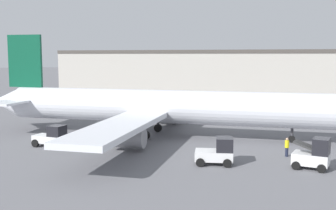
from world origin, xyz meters
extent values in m
plane|color=slate|center=(0.00, 0.00, 0.00)|extent=(400.00, 400.00, 0.00)
cube|color=#ADA89E|center=(-14.16, 44.15, 4.58)|extent=(60.39, 11.22, 9.16)
cube|color=#47423D|center=(-14.16, 44.15, 9.51)|extent=(60.39, 11.45, 0.70)
cylinder|color=silver|center=(0.00, 0.00, 3.27)|extent=(36.28, 9.05, 3.61)
cone|color=silver|center=(-19.83, -3.04, 3.27)|extent=(4.44, 3.99, 3.43)
cube|color=silver|center=(-3.34, 9.82, 2.64)|extent=(6.83, 17.28, 0.50)
cube|color=silver|center=(-0.24, -10.37, 2.64)|extent=(6.83, 17.28, 0.50)
cylinder|color=#939399|center=(-2.95, 7.33, 1.26)|extent=(3.36, 2.40, 1.95)
cylinder|color=#939399|center=(-0.62, -7.88, 1.26)|extent=(3.36, 2.40, 1.95)
cube|color=#0C4C33|center=(-17.15, -2.63, 8.13)|extent=(4.29, 1.01, 6.12)
cube|color=silver|center=(-17.75, 1.29, 3.63)|extent=(3.87, 4.77, 0.24)
cube|color=silver|center=(-16.55, -6.56, 3.63)|extent=(3.87, 4.77, 0.24)
cylinder|color=#38383D|center=(12.86, 1.98, 0.73)|extent=(0.28, 0.28, 1.47)
cylinder|color=black|center=(12.86, 1.98, 0.35)|extent=(0.75, 0.45, 0.70)
cylinder|color=#38383D|center=(-1.43, -2.59, 0.73)|extent=(0.28, 0.28, 1.47)
cylinder|color=black|center=(-1.43, -2.59, 0.45)|extent=(0.94, 0.48, 0.90)
cylinder|color=#38383D|center=(-2.14, 2.04, 0.73)|extent=(0.28, 0.28, 1.47)
cylinder|color=black|center=(-2.14, 2.04, 0.45)|extent=(0.94, 0.48, 0.90)
cylinder|color=#1E2338|center=(13.19, -4.35, 0.40)|extent=(0.27, 0.27, 0.80)
cylinder|color=yellow|center=(13.19, -4.35, 1.11)|extent=(0.37, 0.37, 0.63)
sphere|color=tan|center=(13.19, -4.35, 1.55)|extent=(0.23, 0.23, 0.23)
cube|color=silver|center=(-8.56, -9.23, 0.74)|extent=(3.14, 1.60, 0.72)
cube|color=black|center=(-7.68, -9.24, 1.61)|extent=(1.39, 1.43, 1.03)
cylinder|color=black|center=(-7.46, -10.03, 0.38)|extent=(0.76, 0.28, 0.76)
cylinder|color=black|center=(-7.46, -8.44, 0.38)|extent=(0.76, 0.28, 0.76)
cylinder|color=black|center=(-9.66, -10.02, 0.38)|extent=(0.76, 0.28, 0.76)
cylinder|color=black|center=(-9.65, -8.44, 0.38)|extent=(0.76, 0.28, 0.76)
cube|color=silver|center=(15.45, -7.63, 0.77)|extent=(2.82, 2.01, 0.89)
cube|color=black|center=(16.20, -7.69, 1.85)|extent=(1.31, 1.71, 1.27)
cube|color=#333333|center=(14.97, -7.59, 1.82)|extent=(1.78, 1.39, 0.67)
cylinder|color=black|center=(16.32, -8.61, 0.33)|extent=(0.68, 0.33, 0.66)
cylinder|color=black|center=(16.46, -6.81, 0.33)|extent=(0.68, 0.33, 0.66)
cylinder|color=black|center=(14.44, -8.46, 0.33)|extent=(0.68, 0.33, 0.66)
cylinder|color=black|center=(14.58, -6.66, 0.33)|extent=(0.68, 0.33, 0.66)
cube|color=silver|center=(8.08, -9.35, 0.73)|extent=(3.46, 2.68, 0.77)
cube|color=black|center=(8.90, -9.11, 1.67)|extent=(1.77, 2.01, 1.10)
cylinder|color=black|center=(9.37, -9.95, 0.35)|extent=(0.74, 0.47, 0.69)
cylinder|color=black|center=(8.83, -8.14, 0.35)|extent=(0.74, 0.47, 0.69)
cylinder|color=black|center=(7.33, -10.57, 0.35)|extent=(0.74, 0.47, 0.69)
cylinder|color=black|center=(6.79, -8.75, 0.35)|extent=(0.74, 0.47, 0.69)
camera|label=1|loc=(17.86, -41.63, 8.88)|focal=45.00mm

